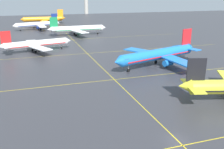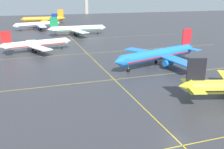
{
  "view_description": "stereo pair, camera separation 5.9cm",
  "coord_description": "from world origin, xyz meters",
  "px_view_note": "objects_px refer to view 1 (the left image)",
  "views": [
    {
      "loc": [
        -24.32,
        -35.72,
        25.98
      ],
      "look_at": [
        -3.3,
        28.63,
        4.35
      ],
      "focal_mm": 41.02,
      "sensor_mm": 36.0,
      "label": 1
    },
    {
      "loc": [
        -24.27,
        -35.74,
        25.98
      ],
      "look_at": [
        -3.3,
        28.63,
        4.35
      ],
      "focal_mm": 41.02,
      "sensor_mm": 36.0,
      "label": 2
    }
  ],
  "objects_px": {
    "airliner_second_row": "(159,54)",
    "airliner_third_row": "(36,44)",
    "airliner_far_right_stand": "(37,24)",
    "airliner_far_left_stand": "(77,29)",
    "airliner_distant_taxiway": "(44,19)"
  },
  "relations": [
    {
      "from": "airliner_third_row",
      "to": "airliner_distant_taxiway",
      "type": "bearing_deg",
      "value": 84.57
    },
    {
      "from": "airliner_third_row",
      "to": "airliner_distant_taxiway",
      "type": "height_order",
      "value": "airliner_distant_taxiway"
    },
    {
      "from": "airliner_second_row",
      "to": "airliner_third_row",
      "type": "xyz_separation_m",
      "value": [
        -42.24,
        38.8,
        -0.7
      ]
    },
    {
      "from": "airliner_second_row",
      "to": "airliner_distant_taxiway",
      "type": "distance_m",
      "value": 157.23
    },
    {
      "from": "airliner_far_right_stand",
      "to": "airliner_far_left_stand",
      "type": "bearing_deg",
      "value": -56.96
    },
    {
      "from": "airliner_second_row",
      "to": "airliner_far_right_stand",
      "type": "distance_m",
      "value": 122.56
    },
    {
      "from": "airliner_far_left_stand",
      "to": "airliner_far_right_stand",
      "type": "distance_m",
      "value": 42.37
    },
    {
      "from": "airliner_third_row",
      "to": "airliner_far_right_stand",
      "type": "bearing_deg",
      "value": 87.13
    },
    {
      "from": "airliner_far_right_stand",
      "to": "airliner_distant_taxiway",
      "type": "bearing_deg",
      "value": 79.39
    },
    {
      "from": "airliner_far_right_stand",
      "to": "airliner_distant_taxiway",
      "type": "height_order",
      "value": "airliner_distant_taxiway"
    },
    {
      "from": "airliner_second_row",
      "to": "airliner_far_left_stand",
      "type": "height_order",
      "value": "airliner_second_row"
    },
    {
      "from": "airliner_second_row",
      "to": "airliner_distant_taxiway",
      "type": "bearing_deg",
      "value": 101.48
    },
    {
      "from": "airliner_far_left_stand",
      "to": "airliner_far_right_stand",
      "type": "bearing_deg",
      "value": 123.04
    },
    {
      "from": "airliner_third_row",
      "to": "airliner_far_left_stand",
      "type": "bearing_deg",
      "value": 57.32
    },
    {
      "from": "airliner_far_right_stand",
      "to": "airliner_distant_taxiway",
      "type": "relative_size",
      "value": 0.91
    }
  ]
}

